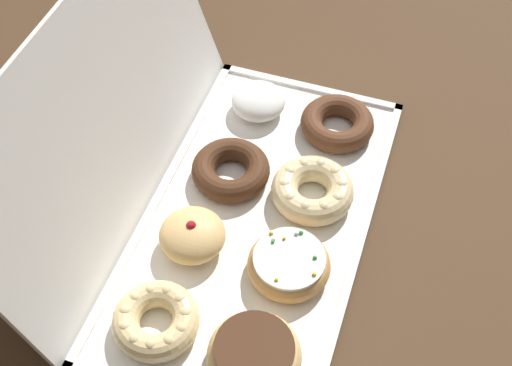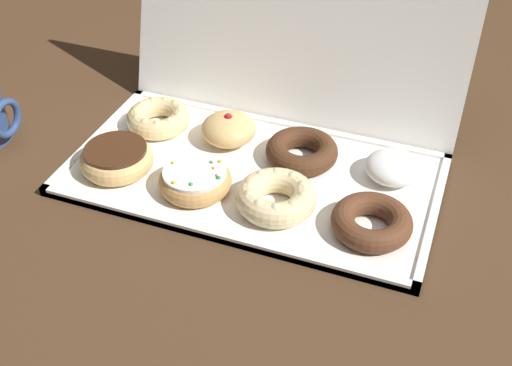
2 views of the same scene
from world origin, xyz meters
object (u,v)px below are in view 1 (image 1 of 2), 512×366
Objects in this scene: chocolate_cake_ring_donut_3 at (337,123)px; jelly_filled_donut_5 at (192,235)px; sprinkle_donut_1 at (289,264)px; chocolate_cake_ring_donut_6 at (231,170)px; donut_box at (257,222)px; cruller_donut_2 at (313,190)px; cruller_donut_4 at (156,320)px; powdered_filled_donut_7 at (258,101)px; chocolate_frosted_donut_0 at (254,354)px.

jelly_filled_donut_5 is at bearing 153.84° from chocolate_cake_ring_donut_3.
chocolate_cake_ring_donut_6 is at bearing 45.12° from sprinkle_donut_1.
sprinkle_donut_1 is (-0.07, -0.07, 0.02)m from donut_box.
jelly_filled_donut_5 is at bearing 134.35° from cruller_donut_2.
sprinkle_donut_1 is 0.18m from chocolate_cake_ring_donut_6.
chocolate_cake_ring_donut_6 is (0.13, -0.01, -0.01)m from jelly_filled_donut_5.
chocolate_cake_ring_donut_6 is (0.06, 0.06, 0.02)m from donut_box.
cruller_donut_2 is 1.31× the size of jelly_filled_donut_5.
powdered_filled_donut_7 is (0.40, 0.00, 0.00)m from cruller_donut_4.
cruller_donut_2 is at bearing -45.65° from jelly_filled_donut_5.
cruller_donut_2 is at bearing 179.81° from chocolate_cake_ring_donut_3.
chocolate_cake_ring_donut_6 is at bearing -177.78° from powdered_filled_donut_7.
donut_box is 4.96× the size of chocolate_cake_ring_donut_6.
cruller_donut_4 is at bearing -179.95° from powdered_filled_donut_7.
chocolate_cake_ring_donut_6 is at bearing -1.17° from cruller_donut_4.
donut_box is 0.21m from powdered_filled_donut_7.
cruller_donut_4 is 0.95× the size of chocolate_cake_ring_donut_6.
jelly_filled_donut_5 is (-0.00, 0.13, 0.01)m from sprinkle_donut_1.
powdered_filled_donut_7 is at bearing 0.05° from cruller_donut_4.
chocolate_cake_ring_donut_3 is 0.41m from cruller_donut_4.
powdered_filled_donut_7 is at bearing 2.22° from chocolate_cake_ring_donut_6.
donut_box is at bearing 162.41° from chocolate_cake_ring_donut_3.
chocolate_frosted_donut_0 is 0.42m from powdered_filled_donut_7.
chocolate_frosted_donut_0 is at bearing 178.96° from sprinkle_donut_1.
chocolate_frosted_donut_0 is 0.26m from cruller_donut_2.
chocolate_frosted_donut_0 is at bearing -162.19° from donut_box.
sprinkle_donut_1 is 0.97× the size of chocolate_cake_ring_donut_3.
sprinkle_donut_1 reaches higher than chocolate_cake_ring_donut_6.
jelly_filled_donut_5 is at bearing 134.75° from donut_box.
powdered_filled_donut_7 is at bearing 26.12° from sprinkle_donut_1.
sprinkle_donut_1 is at bearing -153.88° from powdered_filled_donut_7.
chocolate_frosted_donut_0 is at bearing -135.03° from jelly_filled_donut_5.
powdered_filled_donut_7 is (0.27, 0.13, 0.00)m from sprinkle_donut_1.
cruller_donut_4 is at bearing 134.36° from sprinkle_donut_1.
cruller_donut_2 is at bearing -138.05° from powdered_filled_donut_7.
cruller_donut_2 is 1.04× the size of chocolate_cake_ring_donut_3.
donut_box is 0.21m from chocolate_frosted_donut_0.
sprinkle_donut_1 is at bearing -134.61° from donut_box.
cruller_donut_4 is 0.25m from chocolate_cake_ring_donut_6.
chocolate_cake_ring_donut_3 is at bearing -41.46° from chocolate_cake_ring_donut_6.
chocolate_frosted_donut_0 is 0.19m from jelly_filled_donut_5.
jelly_filled_donut_5 is (-0.13, 0.13, 0.00)m from cruller_donut_2.
chocolate_frosted_donut_0 is at bearing -179.91° from chocolate_cake_ring_donut_3.
powdered_filled_donut_7 is at bearing -0.49° from jelly_filled_donut_5.
chocolate_frosted_donut_0 is (-0.20, -0.06, 0.03)m from donut_box.
jelly_filled_donut_5 reaches higher than sprinkle_donut_1.
cruller_donut_4 is at bearing -178.79° from jelly_filled_donut_5.
chocolate_cake_ring_donut_3 is at bearing -17.59° from donut_box.
powdered_filled_donut_7 is (0.20, 0.07, 0.02)m from donut_box.
donut_box is 6.68× the size of powdered_filled_donut_7.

